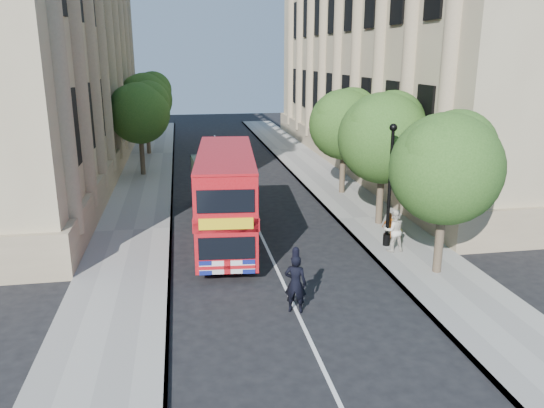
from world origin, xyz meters
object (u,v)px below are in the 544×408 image
lamp_post (389,191)px  woman_pedestrian (394,230)px  double_decker_bus (226,195)px  police_constable (295,284)px  box_van (215,189)px

lamp_post → woman_pedestrian: (0.01, -0.68, -1.49)m
lamp_post → double_decker_bus: bearing=165.9°
lamp_post → woman_pedestrian: lamp_post is taller
police_constable → woman_pedestrian: (5.05, 4.32, 0.05)m
lamp_post → box_van: 9.29m
woman_pedestrian → police_constable: bearing=42.3°
police_constable → double_decker_bus: bearing=-54.4°
woman_pedestrian → box_van: bearing=-43.7°
double_decker_bus → woman_pedestrian: double_decker_bus is taller
double_decker_bus → woman_pedestrian: size_ratio=4.88×
box_van → double_decker_bus: bearing=-92.0°
double_decker_bus → lamp_post: bearing=-9.0°
box_van → police_constable: size_ratio=2.55×
lamp_post → woman_pedestrian: 1.64m
double_decker_bus → box_van: size_ratio=1.77×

